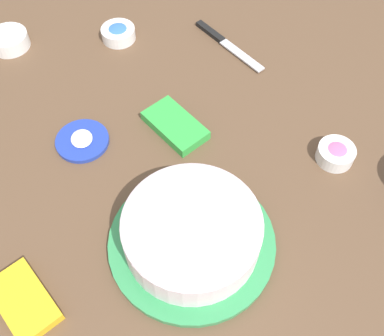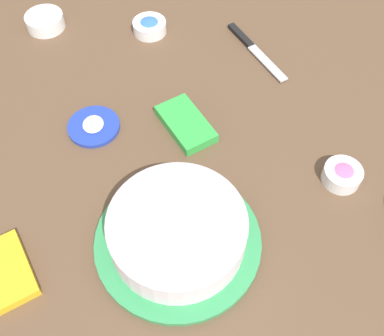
% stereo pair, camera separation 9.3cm
% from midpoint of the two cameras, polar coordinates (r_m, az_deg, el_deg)
% --- Properties ---
extents(ground_plane, '(1.54, 1.54, 0.00)m').
position_cam_midpoint_polar(ground_plane, '(1.00, 3.46, 2.39)').
color(ground_plane, brown).
extents(frosted_cake, '(0.31, 0.31, 0.10)m').
position_cam_midpoint_polar(frosted_cake, '(0.84, 1.36, -8.06)').
color(frosted_cake, '#339351').
rests_on(frosted_cake, ground_plane).
extents(frosting_tub_lid, '(0.12, 0.12, 0.02)m').
position_cam_midpoint_polar(frosting_tub_lid, '(1.04, -9.52, 4.92)').
color(frosting_tub_lid, '#233DAD').
rests_on(frosting_tub_lid, ground_plane).
extents(spreading_knife, '(0.22, 0.12, 0.01)m').
position_cam_midpoint_polar(spreading_knife, '(1.23, 9.51, 14.38)').
color(spreading_knife, silver).
rests_on(spreading_knife, ground_plane).
extents(sprinkle_bowl_pink, '(0.08, 0.08, 0.04)m').
position_cam_midpoint_polar(sprinkle_bowl_pink, '(1.00, 20.53, -0.93)').
color(sprinkle_bowl_pink, white).
rests_on(sprinkle_bowl_pink, ground_plane).
extents(sprinkle_bowl_green, '(0.10, 0.10, 0.04)m').
position_cam_midpoint_polar(sprinkle_bowl_green, '(1.31, -15.65, 16.91)').
color(sprinkle_bowl_green, white).
rests_on(sprinkle_bowl_green, ground_plane).
extents(sprinkle_bowl_blue, '(0.09, 0.09, 0.03)m').
position_cam_midpoint_polar(sprinkle_bowl_blue, '(1.26, -3.06, 16.88)').
color(sprinkle_bowl_blue, white).
rests_on(sprinkle_bowl_blue, ground_plane).
extents(candy_box_lower, '(0.16, 0.13, 0.02)m').
position_cam_midpoint_polar(candy_box_lower, '(1.03, 1.81, 5.26)').
color(candy_box_lower, green).
rests_on(candy_box_lower, ground_plane).
extents(candy_box_upper, '(0.16, 0.13, 0.02)m').
position_cam_midpoint_polar(candy_box_upper, '(0.89, -19.03, -12.12)').
color(candy_box_upper, yellow).
rests_on(candy_box_upper, ground_plane).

